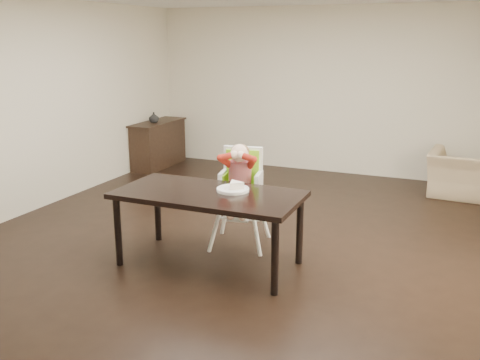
{
  "coord_description": "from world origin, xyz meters",
  "views": [
    {
      "loc": [
        2.11,
        -5.18,
        2.21
      ],
      "look_at": [
        0.03,
        -0.28,
        0.78
      ],
      "focal_mm": 40.0,
      "sensor_mm": 36.0,
      "label": 1
    }
  ],
  "objects_px": {
    "armchair": "(467,167)",
    "high_chair": "(240,174)",
    "dining_table": "(209,200)",
    "sideboard": "(158,144)"
  },
  "relations": [
    {
      "from": "dining_table",
      "to": "high_chair",
      "type": "relative_size",
      "value": 1.6
    },
    {
      "from": "dining_table",
      "to": "armchair",
      "type": "height_order",
      "value": "armchair"
    },
    {
      "from": "armchair",
      "to": "high_chair",
      "type": "bearing_deg",
      "value": 56.72
    },
    {
      "from": "armchair",
      "to": "sideboard",
      "type": "distance_m",
      "value": 4.98
    },
    {
      "from": "sideboard",
      "to": "armchair",
      "type": "bearing_deg",
      "value": 1.15
    },
    {
      "from": "armchair",
      "to": "sideboard",
      "type": "relative_size",
      "value": 0.79
    },
    {
      "from": "high_chair",
      "to": "armchair",
      "type": "height_order",
      "value": "high_chair"
    },
    {
      "from": "dining_table",
      "to": "sideboard",
      "type": "height_order",
      "value": "sideboard"
    },
    {
      "from": "dining_table",
      "to": "armchair",
      "type": "bearing_deg",
      "value": 56.71
    },
    {
      "from": "dining_table",
      "to": "high_chair",
      "type": "height_order",
      "value": "high_chair"
    }
  ]
}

